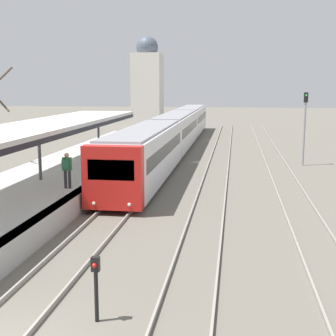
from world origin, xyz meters
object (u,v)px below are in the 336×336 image
at_px(train_near, 175,130).
at_px(signal_post_near, 96,281).
at_px(signal_mast_far, 305,120).
at_px(person_on_platform, 67,168).

relative_size(train_near, signal_post_near, 26.60).
height_order(train_near, signal_mast_far, signal_mast_far).
xyz_separation_m(person_on_platform, signal_post_near, (4.43, -10.14, -0.92)).
bearing_deg(signal_post_near, person_on_platform, 113.62).
bearing_deg(signal_mast_far, signal_post_near, -108.56).
bearing_deg(signal_mast_far, person_on_platform, -131.82).
relative_size(person_on_platform, signal_mast_far, 0.32).
relative_size(person_on_platform, signal_post_near, 1.01).
bearing_deg(train_near, signal_post_near, -86.21).
distance_m(person_on_platform, train_near, 21.07).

